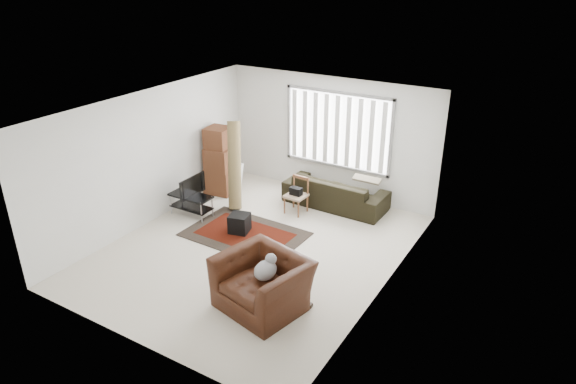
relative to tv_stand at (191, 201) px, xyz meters
name	(u,v)px	position (x,y,z in m)	size (l,w,h in m)	color
room	(271,153)	(1.98, 0.04, 1.42)	(6.00, 6.02, 2.71)	beige
persian_rug	(245,234)	(1.46, -0.12, -0.32)	(2.30, 1.57, 0.02)	black
tv_stand	(191,201)	(0.00, 0.00, 0.00)	(0.93, 0.42, 0.46)	black
tv	(190,186)	(0.00, 0.00, 0.34)	(0.75, 0.10, 0.43)	black
subwoofer	(239,223)	(1.31, -0.10, -0.13)	(0.37, 0.37, 0.37)	black
moving_boxes	(220,163)	(-0.20, 1.27, 0.39)	(0.69, 0.64, 1.55)	brown
white_flatpack	(231,177)	(-0.01, 1.42, 0.03)	(0.58, 0.08, 0.74)	silver
rolled_rug	(234,165)	(0.50, 0.89, 0.60)	(0.28, 0.28, 1.87)	brown
sofa	(336,187)	(2.40, 1.98, 0.10)	(2.25, 0.97, 0.87)	black
side_chair	(297,194)	(1.83, 1.26, 0.10)	(0.44, 0.44, 0.78)	#967C62
armchair	(263,280)	(3.03, -1.85, 0.15)	(1.52, 1.39, 0.96)	#35170B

